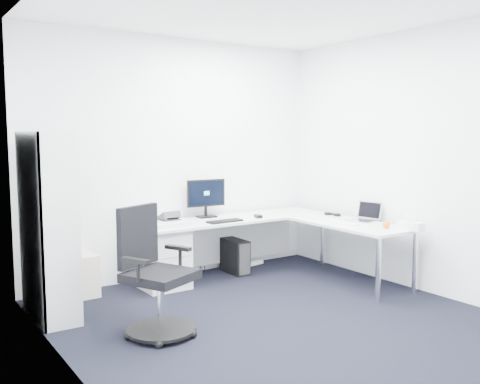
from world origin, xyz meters
TOP-DOWN VIEW (x-y plane):
  - ground at (0.00, 0.00)m, footprint 4.20×4.20m
  - wall_back at (0.00, 2.10)m, footprint 3.60×0.02m
  - wall_left at (-1.80, 0.00)m, footprint 0.02×4.20m
  - wall_right at (1.80, 0.00)m, footprint 0.02×4.20m
  - l_desk at (0.55, 1.40)m, footprint 2.29×1.28m
  - drawer_pedestal at (-0.40, 1.76)m, footprint 0.47×0.58m
  - bookshelf at (-1.62, 1.45)m, footprint 0.32×0.83m
  - task_chair at (-1.01, 0.48)m, footprint 0.78×0.78m
  - black_pc_tower at (0.57, 1.79)m, footprint 0.19×0.41m
  - beige_pc_tower at (-1.17, 1.95)m, footprint 0.22×0.45m
  - power_strip at (0.93, 1.96)m, footprint 0.39×0.13m
  - monitor at (0.27, 1.92)m, footprint 0.48×0.19m
  - black_keyboard at (0.27, 1.53)m, footprint 0.41×0.16m
  - mouse at (0.75, 1.56)m, footprint 0.09×0.13m
  - desk_phone at (-0.30, 1.73)m, footprint 0.20×0.20m
  - laptop at (1.53, 0.72)m, footprint 0.36×0.35m
  - white_keyboard at (1.30, 0.74)m, footprint 0.12×0.38m
  - headphones at (1.58, 1.21)m, footprint 0.16×0.22m
  - orange_fruit at (1.43, 0.27)m, footprint 0.08×0.08m
  - tissue_box at (1.55, 0.07)m, footprint 0.17×0.26m

SIDE VIEW (x-z plane):
  - ground at x=0.00m, z-range 0.00..0.00m
  - power_strip at x=0.93m, z-range 0.00..0.04m
  - black_pc_tower at x=0.57m, z-range 0.00..0.40m
  - beige_pc_tower at x=-1.17m, z-range 0.00..0.43m
  - l_desk at x=0.55m, z-range 0.00..0.67m
  - drawer_pedestal at x=-0.40m, z-range 0.00..0.72m
  - task_chair at x=-1.01m, z-range 0.00..1.05m
  - white_keyboard at x=1.30m, z-range 0.67..0.68m
  - black_keyboard at x=0.27m, z-range 0.67..0.69m
  - mouse at x=0.75m, z-range 0.67..0.70m
  - headphones at x=1.58m, z-range 0.67..0.72m
  - orange_fruit at x=1.43m, z-range 0.67..0.74m
  - tissue_box at x=1.55m, z-range 0.67..0.75m
  - desk_phone at x=-0.30m, z-range 0.67..0.81m
  - laptop at x=1.53m, z-range 0.67..0.88m
  - bookshelf at x=-1.62m, z-range 0.00..1.65m
  - monitor at x=0.27m, z-range 0.67..1.12m
  - wall_back at x=0.00m, z-range 0.00..2.70m
  - wall_left at x=-1.80m, z-range 0.00..2.70m
  - wall_right at x=1.80m, z-range 0.00..2.70m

